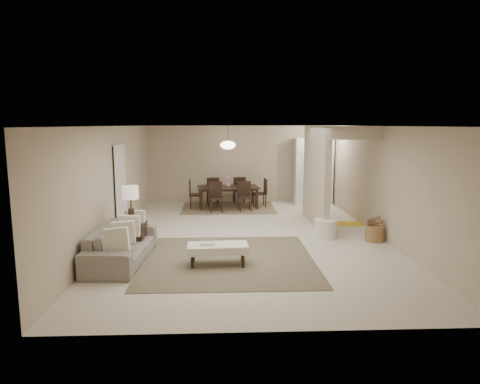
{
  "coord_description": "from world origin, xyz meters",
  "views": [
    {
      "loc": [
        -0.56,
        -9.42,
        2.53
      ],
      "look_at": [
        -0.18,
        -0.05,
        1.05
      ],
      "focal_mm": 32.0,
      "sensor_mm": 36.0,
      "label": 1
    }
  ],
  "objects_px": {
    "dining_table": "(228,197)",
    "round_pouf": "(326,229)",
    "pantry_cabinet": "(313,171)",
    "ottoman_bench": "(218,249)",
    "side_table": "(132,237)",
    "wicker_basket": "(374,234)",
    "sofa": "(122,244)"
  },
  "relations": [
    {
      "from": "pantry_cabinet",
      "to": "dining_table",
      "type": "relative_size",
      "value": 1.14
    },
    {
      "from": "pantry_cabinet",
      "to": "dining_table",
      "type": "distance_m",
      "value": 2.92
    },
    {
      "from": "round_pouf",
      "to": "wicker_basket",
      "type": "height_order",
      "value": "round_pouf"
    },
    {
      "from": "sofa",
      "to": "side_table",
      "type": "relative_size",
      "value": 3.95
    },
    {
      "from": "pantry_cabinet",
      "to": "ottoman_bench",
      "type": "height_order",
      "value": "pantry_cabinet"
    },
    {
      "from": "sofa",
      "to": "pantry_cabinet",
      "type": "bearing_deg",
      "value": -36.9
    },
    {
      "from": "round_pouf",
      "to": "sofa",
      "type": "bearing_deg",
      "value": -159.99
    },
    {
      "from": "pantry_cabinet",
      "to": "round_pouf",
      "type": "relative_size",
      "value": 4.04
    },
    {
      "from": "sofa",
      "to": "ottoman_bench",
      "type": "xyz_separation_m",
      "value": [
        1.79,
        -0.3,
        -0.01
      ]
    },
    {
      "from": "pantry_cabinet",
      "to": "round_pouf",
      "type": "height_order",
      "value": "pantry_cabinet"
    },
    {
      "from": "wicker_basket",
      "to": "side_table",
      "type": "bearing_deg",
      "value": -174.46
    },
    {
      "from": "side_table",
      "to": "round_pouf",
      "type": "xyz_separation_m",
      "value": [
        4.16,
        0.85,
        -0.08
      ]
    },
    {
      "from": "dining_table",
      "to": "round_pouf",
      "type": "bearing_deg",
      "value": -64.7
    },
    {
      "from": "ottoman_bench",
      "to": "side_table",
      "type": "relative_size",
      "value": 1.97
    },
    {
      "from": "pantry_cabinet",
      "to": "round_pouf",
      "type": "bearing_deg",
      "value": -97.89
    },
    {
      "from": "wicker_basket",
      "to": "sofa",
      "type": "bearing_deg",
      "value": -167.14
    },
    {
      "from": "dining_table",
      "to": "sofa",
      "type": "bearing_deg",
      "value": -117.46
    },
    {
      "from": "pantry_cabinet",
      "to": "wicker_basket",
      "type": "distance_m",
      "value": 4.7
    },
    {
      "from": "ottoman_bench",
      "to": "wicker_basket",
      "type": "xyz_separation_m",
      "value": [
        3.41,
        1.49,
        -0.14
      ]
    },
    {
      "from": "ottoman_bench",
      "to": "wicker_basket",
      "type": "relative_size",
      "value": 2.82
    },
    {
      "from": "sofa",
      "to": "ottoman_bench",
      "type": "height_order",
      "value": "sofa"
    },
    {
      "from": "pantry_cabinet",
      "to": "round_pouf",
      "type": "xyz_separation_m",
      "value": [
        -0.59,
        -4.25,
        -0.85
      ]
    },
    {
      "from": "ottoman_bench",
      "to": "dining_table",
      "type": "distance_m",
      "value": 5.44
    },
    {
      "from": "round_pouf",
      "to": "dining_table",
      "type": "height_order",
      "value": "dining_table"
    },
    {
      "from": "pantry_cabinet",
      "to": "sofa",
      "type": "relative_size",
      "value": 0.94
    },
    {
      "from": "pantry_cabinet",
      "to": "ottoman_bench",
      "type": "relative_size",
      "value": 1.88
    },
    {
      "from": "wicker_basket",
      "to": "round_pouf",
      "type": "bearing_deg",
      "value": 160.67
    },
    {
      "from": "ottoman_bench",
      "to": "side_table",
      "type": "bearing_deg",
      "value": 147.1
    },
    {
      "from": "ottoman_bench",
      "to": "dining_table",
      "type": "relative_size",
      "value": 0.6
    },
    {
      "from": "ottoman_bench",
      "to": "side_table",
      "type": "xyz_separation_m",
      "value": [
        -1.74,
        0.99,
        -0.03
      ]
    },
    {
      "from": "wicker_basket",
      "to": "ottoman_bench",
      "type": "bearing_deg",
      "value": -156.44
    },
    {
      "from": "pantry_cabinet",
      "to": "side_table",
      "type": "xyz_separation_m",
      "value": [
        -4.75,
        -5.1,
        -0.77
      ]
    }
  ]
}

